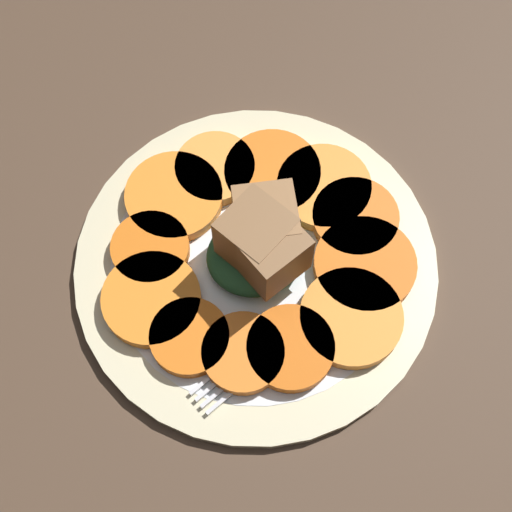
{
  "coord_description": "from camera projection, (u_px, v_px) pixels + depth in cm",
  "views": [
    {
      "loc": [
        -6.36,
        -22.71,
        57.84
      ],
      "look_at": [
        0.0,
        0.0,
        4.1
      ],
      "focal_mm": 50.0,
      "sensor_mm": 36.0,
      "label": 1
    }
  ],
  "objects": [
    {
      "name": "carrot_slice_4",
      "position": [
        290.0,
        348.0,
        0.56
      ],
      "size": [
        6.96,
        6.96,
        1.22
      ],
      "primitive_type": "cylinder",
      "color": "#D66115",
      "rests_on": "plate"
    },
    {
      "name": "carrot_slice_3",
      "position": [
        243.0,
        353.0,
        0.56
      ],
      "size": [
        6.54,
        6.54,
        1.22
      ],
      "primitive_type": "cylinder",
      "color": "orange",
      "rests_on": "plate"
    },
    {
      "name": "fork",
      "position": [
        279.0,
        337.0,
        0.57
      ],
      "size": [
        16.53,
        8.9,
        0.4
      ],
      "rotation": [
        0.0,
        0.0,
        0.44
      ],
      "color": "silver",
      "rests_on": "plate"
    },
    {
      "name": "table_slab",
      "position": [
        256.0,
        270.0,
        0.62
      ],
      "size": [
        120.0,
        120.0,
        2.0
      ],
      "primitive_type": "cube",
      "color": "#4C3828",
      "rests_on": "ground"
    },
    {
      "name": "center_pile",
      "position": [
        261.0,
        243.0,
        0.56
      ],
      "size": [
        8.22,
        8.33,
        7.27
      ],
      "color": "#2D6033",
      "rests_on": "plate"
    },
    {
      "name": "carrot_slice_7",
      "position": [
        355.0,
        218.0,
        0.61
      ],
      "size": [
        7.38,
        7.38,
        1.22
      ],
      "primitive_type": "cylinder",
      "color": "orange",
      "rests_on": "plate"
    },
    {
      "name": "carrot_slice_11",
      "position": [
        174.0,
        197.0,
        0.61
      ],
      "size": [
        8.43,
        8.43,
        1.22
      ],
      "primitive_type": "cylinder",
      "color": "orange",
      "rests_on": "plate"
    },
    {
      "name": "carrot_slice_8",
      "position": [
        324.0,
        188.0,
        0.62
      ],
      "size": [
        8.19,
        8.19,
        1.22
      ],
      "primitive_type": "cylinder",
      "color": "orange",
      "rests_on": "plate"
    },
    {
      "name": "carrot_slice_2",
      "position": [
        190.0,
        337.0,
        0.56
      ],
      "size": [
        6.35,
        6.35,
        1.22
      ],
      "primitive_type": "cylinder",
      "color": "orange",
      "rests_on": "plate"
    },
    {
      "name": "carrot_slice_10",
      "position": [
        215.0,
        169.0,
        0.62
      ],
      "size": [
        7.02,
        7.02,
        1.22
      ],
      "primitive_type": "cylinder",
      "color": "#F99539",
      "rests_on": "plate"
    },
    {
      "name": "carrot_slice_6",
      "position": [
        365.0,
        265.0,
        0.59
      ],
      "size": [
        8.48,
        8.48,
        1.22
      ],
      "primitive_type": "cylinder",
      "color": "orange",
      "rests_on": "plate"
    },
    {
      "name": "carrot_slice_0",
      "position": [
        150.0,
        249.0,
        0.59
      ],
      "size": [
        6.55,
        6.55,
        1.22
      ],
      "primitive_type": "cylinder",
      "color": "orange",
      "rests_on": "plate"
    },
    {
      "name": "carrot_slice_5",
      "position": [
        351.0,
        318.0,
        0.57
      ],
      "size": [
        8.3,
        8.3,
        1.22
      ],
      "primitive_type": "cylinder",
      "color": "orange",
      "rests_on": "plate"
    },
    {
      "name": "plate",
      "position": [
        256.0,
        264.0,
        0.6
      ],
      "size": [
        30.5,
        30.5,
        1.05
      ],
      "color": "beige",
      "rests_on": "table_slab"
    },
    {
      "name": "carrot_slice_1",
      "position": [
        152.0,
        299.0,
        0.58
      ],
      "size": [
        8.05,
        8.05,
        1.22
      ],
      "primitive_type": "cylinder",
      "color": "orange",
      "rests_on": "plate"
    },
    {
      "name": "carrot_slice_9",
      "position": [
        272.0,
        173.0,
        0.62
      ],
      "size": [
        8.44,
        8.44,
        1.22
      ],
      "primitive_type": "cylinder",
      "color": "orange",
      "rests_on": "plate"
    }
  ]
}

